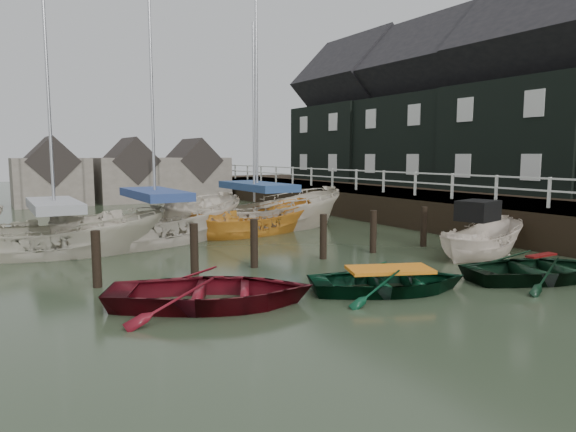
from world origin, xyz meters
TOP-DOWN VIEW (x-y plane):
  - ground at (0.00, 0.00)m, footprint 120.00×120.00m
  - pier at (9.48, 10.00)m, footprint 3.04×32.00m
  - land_strip at (15.00, 10.00)m, footprint 14.00×38.00m
  - quay_houses at (14.99, 8.66)m, footprint 6.52×28.14m
  - mooring_pilings at (-1.11, 3.00)m, footprint 13.72×0.22m
  - far_sheds at (0.83, 26.00)m, footprint 14.00×4.08m
  - rowboat_red at (-3.70, 0.12)m, footprint 5.31×4.74m
  - rowboat_green at (0.36, -0.96)m, footprint 4.52×3.94m
  - rowboat_dkgreen at (4.51, -2.08)m, footprint 4.72×3.95m
  - motorboat at (5.89, 0.87)m, footprint 4.61×2.62m
  - sailboat_a at (-5.82, 8.08)m, footprint 7.37×4.14m
  - sailboat_b at (-2.35, 8.71)m, footprint 8.34×5.06m
  - sailboat_c at (1.79, 8.81)m, footprint 6.40×3.36m
  - sailboat_d at (2.37, 9.69)m, footprint 8.41×3.60m

SIDE VIEW (x-z plane):
  - ground at x=0.00m, z-range 0.00..0.00m
  - land_strip at x=15.00m, z-range -0.75..0.75m
  - rowboat_red at x=-3.70m, z-range -0.45..0.45m
  - rowboat_green at x=0.36m, z-range -0.39..0.39m
  - rowboat_dkgreen at x=4.51m, z-range -0.42..0.42m
  - sailboat_c at x=1.79m, z-range -4.78..4.80m
  - sailboat_b at x=-2.35m, z-range -5.71..5.83m
  - sailboat_d at x=2.37m, z-range -6.26..6.37m
  - sailboat_a at x=-5.82m, z-range -5.17..5.29m
  - motorboat at x=5.89m, z-range -1.20..1.39m
  - mooring_pilings at x=-1.11m, z-range -0.40..1.40m
  - pier at x=9.48m, z-range -0.64..2.06m
  - far_sheds at x=0.83m, z-range -0.34..4.06m
  - quay_houses at x=14.99m, z-range 0.68..10.68m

